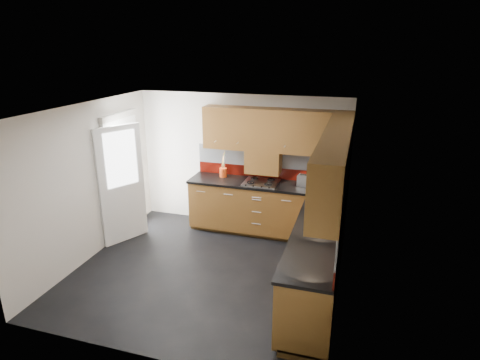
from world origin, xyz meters
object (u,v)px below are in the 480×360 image
(toaster, at_px, (306,181))
(utensil_pot, at_px, (223,171))
(gas_hob, at_px, (261,182))
(food_processor, at_px, (327,190))

(toaster, bearing_deg, utensil_pot, 177.77)
(gas_hob, distance_m, toaster, 0.76)
(gas_hob, relative_size, toaster, 2.07)
(gas_hob, distance_m, utensil_pot, 0.75)
(gas_hob, height_order, utensil_pot, utensil_pot)
(toaster, xyz_separation_m, food_processor, (0.39, -0.48, 0.04))
(gas_hob, bearing_deg, toaster, 6.67)
(toaster, distance_m, food_processor, 0.62)
(utensil_pot, relative_size, food_processor, 1.57)
(gas_hob, xyz_separation_m, utensil_pot, (-0.73, 0.15, 0.09))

